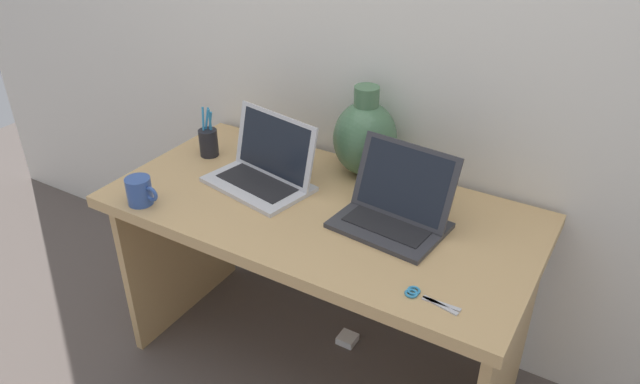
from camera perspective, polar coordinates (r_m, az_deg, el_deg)
name	(u,v)px	position (r m, az deg, el deg)	size (l,w,h in m)	color
ground_plane	(320,364)	(2.34, 0.00, -16.18)	(6.00, 6.00, 0.00)	#564C47
back_wall	(381,22)	(2.01, 5.87, 15.91)	(4.40, 0.04, 2.40)	silver
desk	(320,245)	(1.97, 0.00, -5.14)	(1.37, 0.69, 0.71)	tan
laptop_left	(265,166)	(1.99, -5.27, 2.48)	(0.38, 0.29, 0.23)	silver
laptop_right	(396,205)	(1.78, 7.32, -1.25)	(0.34, 0.27, 0.23)	#333338
green_vase	(365,137)	(2.03, 4.34, 5.30)	(0.22, 0.22, 0.31)	#47704C
coffee_mug	(140,191)	(1.96, -16.91, 0.09)	(0.12, 0.08, 0.09)	#335199
pen_cup	(209,142)	(2.21, -10.66, 4.78)	(0.07, 0.07, 0.19)	black
scissors	(422,296)	(1.55, 9.82, -9.85)	(0.15, 0.05, 0.01)	#B7B7BC
power_brick	(347,339)	(2.41, 2.65, -13.91)	(0.07, 0.07, 0.03)	white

